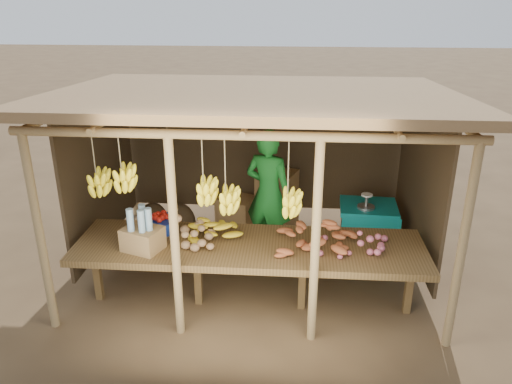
{
  "coord_description": "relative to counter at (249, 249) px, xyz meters",
  "views": [
    {
      "loc": [
        0.45,
        -5.88,
        3.4
      ],
      "look_at": [
        0.0,
        0.0,
        1.05
      ],
      "focal_mm": 35.0,
      "sensor_mm": 36.0,
      "label": 1
    }
  ],
  "objects": [
    {
      "name": "ground",
      "position": [
        -0.0,
        0.95,
        -0.74
      ],
      "size": [
        60.0,
        60.0,
        0.0
      ],
      "primitive_type": "plane",
      "color": "brown",
      "rests_on": "ground"
    },
    {
      "name": "stall_structure",
      "position": [
        -0.08,
        0.9,
        1.17
      ],
      "size": [
        4.7,
        3.5,
        2.43
      ],
      "color": "#9C7D50",
      "rests_on": "ground"
    },
    {
      "name": "counter",
      "position": [
        0.0,
        0.0,
        0.0
      ],
      "size": [
        3.9,
        1.05,
        0.8
      ],
      "color": "brown",
      "rests_on": "ground"
    },
    {
      "name": "potato_heap",
      "position": [
        -0.82,
        0.06,
        0.24
      ],
      "size": [
        0.98,
        0.61,
        0.37
      ],
      "primitive_type": null,
      "rotation": [
        0.0,
        0.0,
        0.03
      ],
      "color": "#98734E",
      "rests_on": "counter"
    },
    {
      "name": "sweet_potato_heap",
      "position": [
        0.76,
        -0.01,
        0.24
      ],
      "size": [
        1.06,
        0.83,
        0.36
      ],
      "primitive_type": null,
      "rotation": [
        0.0,
        0.0,
        -0.34
      ],
      "color": "#A6522A",
      "rests_on": "counter"
    },
    {
      "name": "onion_heap",
      "position": [
        1.15,
        -0.05,
        0.24
      ],
      "size": [
        0.85,
        0.62,
        0.35
      ],
      "primitive_type": null,
      "rotation": [
        0.0,
        0.0,
        -0.24
      ],
      "color": "#C25E70",
      "rests_on": "counter"
    },
    {
      "name": "banana_pile",
      "position": [
        -0.43,
        0.11,
        0.24
      ],
      "size": [
        0.69,
        0.54,
        0.35
      ],
      "primitive_type": null,
      "rotation": [
        0.0,
        0.0,
        -0.33
      ],
      "color": "yellow",
      "rests_on": "counter"
    },
    {
      "name": "tomato_basin",
      "position": [
        -1.08,
        0.28,
        0.15
      ],
      "size": [
        0.41,
        0.41,
        0.21
      ],
      "rotation": [
        0.0,
        0.0,
        -0.24
      ],
      "color": "navy",
      "rests_on": "counter"
    },
    {
      "name": "bottle_box",
      "position": [
        -1.14,
        -0.2,
        0.25
      ],
      "size": [
        0.48,
        0.43,
        0.5
      ],
      "color": "#9B7545",
      "rests_on": "counter"
    },
    {
      "name": "vendor",
      "position": [
        0.15,
        1.25,
        0.16
      ],
      "size": [
        0.78,
        0.66,
        1.81
      ],
      "primitive_type": "imported",
      "rotation": [
        0.0,
        0.0,
        2.73
      ],
      "color": "#197426",
      "rests_on": "ground"
    },
    {
      "name": "tarp_crate",
      "position": [
        1.51,
        1.44,
        -0.36
      ],
      "size": [
        0.81,
        0.71,
        0.92
      ],
      "color": "brown",
      "rests_on": "ground"
    },
    {
      "name": "carton_stack",
      "position": [
        0.02,
        2.15,
        -0.34
      ],
      "size": [
        1.3,
        0.62,
        0.89
      ],
      "color": "#9B7545",
      "rests_on": "ground"
    },
    {
      "name": "burlap_sacks",
      "position": [
        -1.39,
        1.71,
        -0.47
      ],
      "size": [
        0.86,
        0.45,
        0.61
      ],
      "color": "#41321E",
      "rests_on": "ground"
    }
  ]
}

